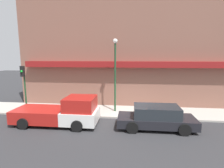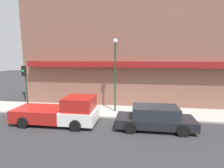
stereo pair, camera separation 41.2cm
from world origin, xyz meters
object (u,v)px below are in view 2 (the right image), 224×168
fire_hydrant (85,108)px  traffic_light (25,80)px  parked_car (155,118)px  street_lamp (115,67)px  pickup_truck (61,112)px

fire_hydrant → traffic_light: traffic_light is taller
parked_car → street_lamp: bearing=133.7°
parked_car → traffic_light: traffic_light is taller
pickup_truck → parked_car: bearing=0.5°
street_lamp → fire_hydrant: bearing=-161.9°
parked_car → fire_hydrant: parked_car is taller
parked_car → traffic_light: bearing=168.1°
parked_car → street_lamp: 4.91m
pickup_truck → parked_car: (6.01, -0.00, -0.11)m
parked_car → street_lamp: street_lamp is taller
parked_car → street_lamp: size_ratio=0.84×
traffic_light → parked_car: bearing=-10.6°
fire_hydrant → traffic_light: bearing=-177.1°
pickup_truck → fire_hydrant: (0.96, 2.05, -0.33)m
parked_car → street_lamp: (-2.79, 2.79, 2.92)m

